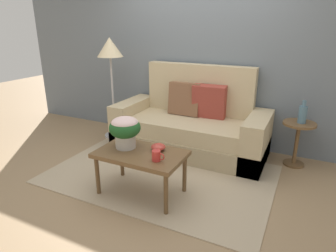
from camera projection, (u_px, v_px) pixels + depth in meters
The scene contains 11 objects.
ground_plane at pixel (162, 173), 3.51m from camera, with size 14.00×14.00×0.00m, color #997A56.
wall_back at pixel (203, 53), 4.15m from camera, with size 6.40×0.12×2.60m, color slate.
area_rug at pixel (161, 174), 3.47m from camera, with size 2.55×1.68×0.01m, color tan.
couch at pixel (191, 127), 4.05m from camera, with size 2.07×0.88×1.16m.
coffee_table at pixel (141, 157), 2.96m from camera, with size 0.89×0.54×0.47m.
side_table at pixel (298, 136), 3.58m from camera, with size 0.39×0.39×0.56m.
floor_lamp at pixel (110, 56), 4.24m from camera, with size 0.38×0.38×1.51m.
potted_plant at pixel (125, 129), 2.99m from camera, with size 0.32×0.32×0.33m.
coffee_mug at pixel (157, 156), 2.74m from camera, with size 0.13×0.08×0.10m.
snack_bowl at pixel (158, 147), 2.96m from camera, with size 0.15×0.15×0.07m.
table_vase at pixel (303, 114), 3.48m from camera, with size 0.10×0.10×0.28m.
Camera 1 is at (1.44, -2.77, 1.69)m, focal length 31.25 mm.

